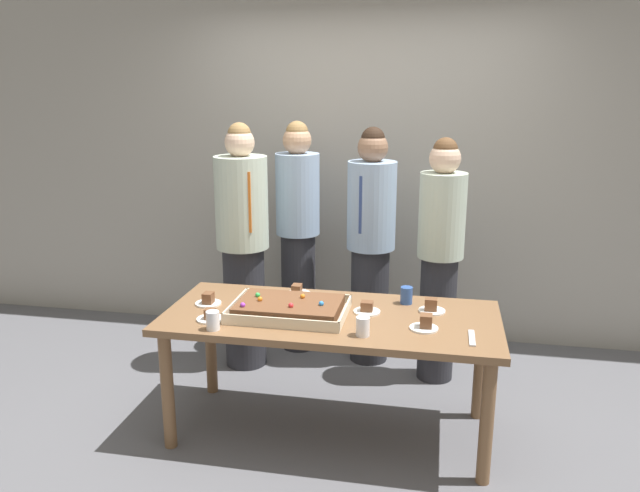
# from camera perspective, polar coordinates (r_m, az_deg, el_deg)

# --- Properties ---
(ground_plane) EXTENTS (12.00, 12.00, 0.00)m
(ground_plane) POSITION_cam_1_polar(r_m,az_deg,el_deg) (3.81, 0.94, -16.44)
(ground_plane) COLOR #5B5B60
(interior_back_panel) EXTENTS (8.00, 0.12, 3.00)m
(interior_back_panel) POSITION_cam_1_polar(r_m,az_deg,el_deg) (4.87, 4.39, 9.12)
(interior_back_panel) COLOR #9E998E
(interior_back_panel) RESTS_ON ground_plane
(party_table) EXTENTS (1.85, 0.82, 0.72)m
(party_table) POSITION_cam_1_polar(r_m,az_deg,el_deg) (3.53, 0.98, -7.55)
(party_table) COLOR brown
(party_table) RESTS_ON ground_plane
(sheet_cake) EXTENTS (0.64, 0.44, 0.10)m
(sheet_cake) POSITION_cam_1_polar(r_m,az_deg,el_deg) (3.48, -2.83, -5.68)
(sheet_cake) COLOR beige
(sheet_cake) RESTS_ON party_table
(plated_slice_near_left) EXTENTS (0.15, 0.15, 0.08)m
(plated_slice_near_left) POSITION_cam_1_polar(r_m,az_deg,el_deg) (3.58, 10.10, -5.53)
(plated_slice_near_left) COLOR white
(plated_slice_near_left) RESTS_ON party_table
(plated_slice_near_right) EXTENTS (0.15, 0.15, 0.08)m
(plated_slice_near_right) POSITION_cam_1_polar(r_m,az_deg,el_deg) (3.33, 9.54, -7.01)
(plated_slice_near_right) COLOR white
(plated_slice_near_right) RESTS_ON party_table
(plated_slice_far_left) EXTENTS (0.15, 0.15, 0.07)m
(plated_slice_far_left) POSITION_cam_1_polar(r_m,az_deg,el_deg) (3.46, -9.96, -6.37)
(plated_slice_far_left) COLOR white
(plated_slice_far_left) RESTS_ON party_table
(plated_slice_far_right) EXTENTS (0.15, 0.15, 0.06)m
(plated_slice_far_right) POSITION_cam_1_polar(r_m,az_deg,el_deg) (3.53, 4.29, -5.73)
(plated_slice_far_right) COLOR white
(plated_slice_far_right) RESTS_ON party_table
(plated_slice_center_front) EXTENTS (0.15, 0.15, 0.06)m
(plated_slice_center_front) POSITION_cam_1_polar(r_m,az_deg,el_deg) (3.80, -2.05, -4.15)
(plated_slice_center_front) COLOR white
(plated_slice_center_front) RESTS_ON party_table
(plated_slice_center_back) EXTENTS (0.15, 0.15, 0.07)m
(plated_slice_center_back) POSITION_cam_1_polar(r_m,az_deg,el_deg) (3.69, -10.13, -4.91)
(plated_slice_center_back) COLOR white
(plated_slice_center_back) RESTS_ON party_table
(drink_cup_nearest) EXTENTS (0.07, 0.07, 0.10)m
(drink_cup_nearest) POSITION_cam_1_polar(r_m,az_deg,el_deg) (3.20, 3.92, -7.32)
(drink_cup_nearest) COLOR white
(drink_cup_nearest) RESTS_ON party_table
(drink_cup_middle) EXTENTS (0.07, 0.07, 0.10)m
(drink_cup_middle) POSITION_cam_1_polar(r_m,az_deg,el_deg) (3.32, -9.73, -6.70)
(drink_cup_middle) COLOR white
(drink_cup_middle) RESTS_ON party_table
(drink_cup_far_end) EXTENTS (0.07, 0.07, 0.10)m
(drink_cup_far_end) POSITION_cam_1_polar(r_m,az_deg,el_deg) (3.68, 7.87, -4.47)
(drink_cup_far_end) COLOR #2D5199
(drink_cup_far_end) RESTS_ON party_table
(cake_server_utensil) EXTENTS (0.03, 0.20, 0.01)m
(cake_server_utensil) POSITION_cam_1_polar(r_m,az_deg,el_deg) (3.27, 13.65, -8.13)
(cake_server_utensil) COLOR silver
(cake_server_utensil) RESTS_ON party_table
(person_serving_front) EXTENTS (0.34, 0.34, 1.68)m
(person_serving_front) POSITION_cam_1_polar(r_m,az_deg,el_deg) (4.40, 4.64, 0.25)
(person_serving_front) COLOR #28282D
(person_serving_front) RESTS_ON ground_plane
(person_green_shirt_behind) EXTENTS (0.36, 0.36, 1.72)m
(person_green_shirt_behind) POSITION_cam_1_polar(r_m,az_deg,el_deg) (4.35, -7.03, 0.12)
(person_green_shirt_behind) COLOR #28282D
(person_green_shirt_behind) RESTS_ON ground_plane
(person_striped_tie_right) EXTENTS (0.30, 0.30, 1.64)m
(person_striped_tie_right) POSITION_cam_1_polar(r_m,az_deg,el_deg) (4.18, 10.87, -0.95)
(person_striped_tie_right) COLOR #28282D
(person_striped_tie_right) RESTS_ON ground_plane
(person_far_right_suit) EXTENTS (0.32, 0.32, 1.71)m
(person_far_right_suit) POSITION_cam_1_polar(r_m,az_deg,el_deg) (4.60, -2.02, 1.18)
(person_far_right_suit) COLOR #28282D
(person_far_right_suit) RESTS_ON ground_plane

